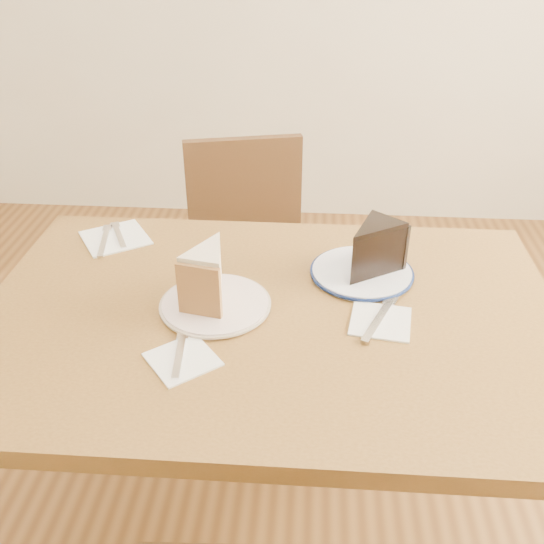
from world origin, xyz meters
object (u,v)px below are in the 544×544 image
(table, at_px, (270,349))
(chair_far, at_px, (251,270))
(chocolate_cake, at_px, (370,253))
(plate_cream, at_px, (215,304))
(plate_navy, at_px, (362,272))
(carrot_cake, at_px, (211,274))

(table, xyz_separation_m, chair_far, (-0.10, 0.60, -0.17))
(chocolate_cake, bearing_deg, table, 73.36)
(table, bearing_deg, chocolate_cake, 34.50)
(plate_cream, bearing_deg, chair_far, 89.07)
(plate_navy, relative_size, chocolate_cake, 1.65)
(plate_cream, height_order, chocolate_cake, chocolate_cake)
(chocolate_cake, bearing_deg, carrot_cake, 58.23)
(chair_far, relative_size, chocolate_cake, 6.39)
(chair_far, xyz_separation_m, plate_navy, (0.30, -0.44, 0.28))
(table, height_order, chocolate_cake, chocolate_cake)
(chair_far, distance_m, plate_cream, 0.65)
(plate_navy, bearing_deg, plate_cream, -154.27)
(table, xyz_separation_m, carrot_cake, (-0.12, 0.03, 0.17))
(chair_far, xyz_separation_m, plate_cream, (-0.01, -0.59, 0.28))
(carrot_cake, bearing_deg, table, -0.64)
(plate_cream, xyz_separation_m, plate_navy, (0.31, 0.15, 0.00))
(plate_navy, relative_size, carrot_cake, 1.83)
(chair_far, bearing_deg, chocolate_cake, 111.49)
(chair_far, height_order, carrot_cake, carrot_cake)
(table, xyz_separation_m, chocolate_cake, (0.21, 0.14, 0.16))
(plate_cream, relative_size, plate_navy, 0.99)
(table, xyz_separation_m, plate_cream, (-0.11, 0.01, 0.10))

